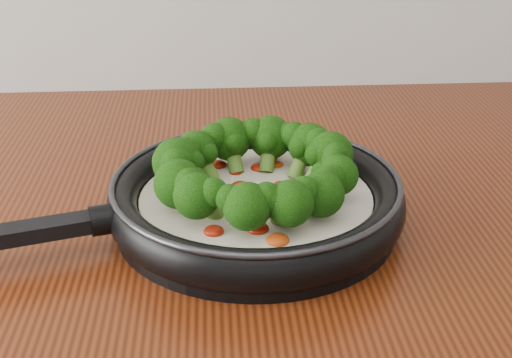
{
  "coord_description": "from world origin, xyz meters",
  "views": [
    {
      "loc": [
        -0.0,
        0.41,
        1.25
      ],
      "look_at": [
        0.04,
        1.04,
        0.95
      ],
      "focal_mm": 48.61,
      "sensor_mm": 36.0,
      "label": 1
    }
  ],
  "objects": [
    {
      "name": "skillet",
      "position": [
        0.04,
        1.04,
        0.93
      ],
      "size": [
        0.5,
        0.38,
        0.09
      ],
      "color": "black",
      "rests_on": "counter"
    }
  ]
}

